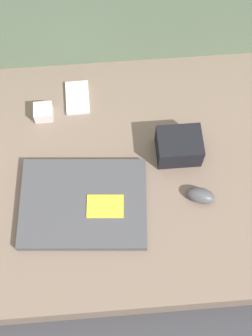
{
  "coord_description": "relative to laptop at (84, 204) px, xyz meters",
  "views": [
    {
      "loc": [
        -0.04,
        -0.47,
        1.23
      ],
      "look_at": [
        0.0,
        0.0,
        0.14
      ],
      "focal_mm": 50.0,
      "sensor_mm": 36.0,
      "label": 1
    }
  ],
  "objects": [
    {
      "name": "phone_silver",
      "position": [
        -0.0,
        0.31,
        -0.01
      ],
      "size": [
        0.06,
        0.1,
        0.01
      ],
      "rotation": [
        0.0,
        0.0,
        0.01
      ],
      "color": "silver",
      "rests_on": "couch_seat"
    },
    {
      "name": "charger_brick",
      "position": [
        -0.1,
        0.27,
        0.01
      ],
      "size": [
        0.05,
        0.05,
        0.04
      ],
      "color": "silver",
      "rests_on": "couch_seat"
    },
    {
      "name": "laptop",
      "position": [
        0.0,
        0.0,
        0.0
      ],
      "size": [
        0.33,
        0.26,
        0.03
      ],
      "rotation": [
        0.0,
        0.0,
        -0.08
      ],
      "color": "#47474C",
      "rests_on": "couch_seat"
    },
    {
      "name": "couch_seat",
      "position": [
        0.11,
        0.08,
        -0.07
      ],
      "size": [
        1.17,
        0.69,
        0.12
      ],
      "color": "#7A6656",
      "rests_on": "ground_plane"
    },
    {
      "name": "computer_mouse",
      "position": [
        0.29,
        -0.0,
        0.01
      ],
      "size": [
        0.08,
        0.06,
        0.03
      ],
      "rotation": [
        0.0,
        0.0,
        -0.36
      ],
      "color": "#4C4C51",
      "rests_on": "couch_seat"
    },
    {
      "name": "camera_pouch",
      "position": [
        0.25,
        0.13,
        0.03
      ],
      "size": [
        0.11,
        0.09,
        0.07
      ],
      "color": "black",
      "rests_on": "couch_seat"
    },
    {
      "name": "couch_backrest",
      "position": [
        0.11,
        0.53,
        0.12
      ],
      "size": [
        1.17,
        0.2,
        0.5
      ],
      "color": "#60755B",
      "rests_on": "ground_plane"
    },
    {
      "name": "ground_plane",
      "position": [
        0.11,
        0.08,
        -0.13
      ],
      "size": [
        8.0,
        8.0,
        0.0
      ],
      "primitive_type": "plane",
      "color": "#38383D"
    }
  ]
}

